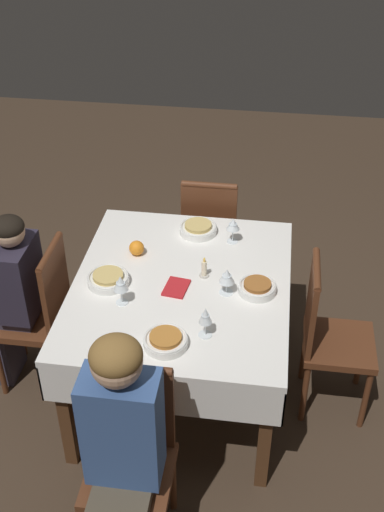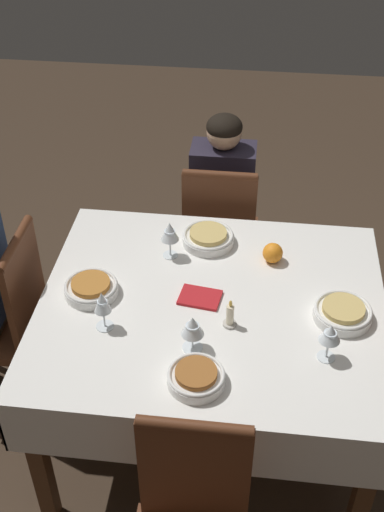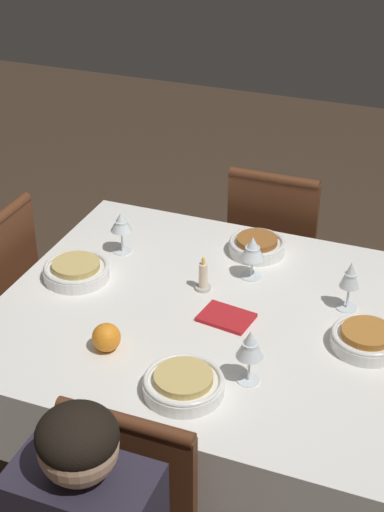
# 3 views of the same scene
# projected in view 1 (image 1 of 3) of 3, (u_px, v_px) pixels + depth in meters

# --- Properties ---
(ground_plane) EXTENTS (8.00, 8.00, 0.00)m
(ground_plane) POSITION_uv_depth(u_px,v_px,m) (183.00, 386.00, 3.66)
(ground_plane) COLOR #3D2D21
(dining_table) EXTENTS (1.28, 1.09, 0.75)m
(dining_table) POSITION_uv_depth(u_px,v_px,m) (181.00, 297.00, 3.28)
(dining_table) COLOR white
(dining_table) RESTS_ON ground_plane
(chair_east) EXTENTS (0.37, 0.36, 0.91)m
(chair_east) POSITION_uv_depth(u_px,v_px,m) (132.00, 452.00, 2.70)
(chair_east) COLOR #562D19
(chair_east) RESTS_ON ground_plane
(chair_south) EXTENTS (0.36, 0.37, 0.91)m
(chair_south) POSITION_uv_depth(u_px,v_px,m) (41.00, 311.00, 3.44)
(chair_south) COLOR #562D19
(chair_south) RESTS_ON ground_plane
(chair_west) EXTENTS (0.37, 0.36, 0.91)m
(chair_west) POSITION_uv_depth(u_px,v_px,m) (210.00, 232.00, 4.05)
(chair_west) COLOR #562D19
(chair_west) RESTS_ON ground_plane
(chair_north) EXTENTS (0.36, 0.37, 0.91)m
(chair_north) POSITION_uv_depth(u_px,v_px,m) (328.00, 333.00, 3.29)
(chair_north) COLOR #562D19
(chair_north) RESTS_ON ground_plane
(person_adult_denim) EXTENTS (0.34, 0.30, 1.22)m
(person_adult_denim) POSITION_uv_depth(u_px,v_px,m) (121.00, 451.00, 2.47)
(person_adult_denim) COLOR #4C4233
(person_adult_denim) RESTS_ON ground_plane
(person_child_dark) EXTENTS (0.30, 0.33, 1.08)m
(person_child_dark) POSITION_uv_depth(u_px,v_px,m) (11.00, 295.00, 3.40)
(person_child_dark) COLOR #383342
(person_child_dark) RESTS_ON ground_plane
(bowl_east) EXTENTS (0.20, 0.20, 0.06)m
(bowl_east) POSITION_uv_depth(u_px,v_px,m) (166.00, 340.00, 2.85)
(bowl_east) COLOR white
(bowl_east) RESTS_ON dining_table
(wine_glass_east) EXTENTS (0.06, 0.06, 0.16)m
(wine_glass_east) POSITION_uv_depth(u_px,v_px,m) (205.00, 317.00, 2.85)
(wine_glass_east) COLOR white
(wine_glass_east) RESTS_ON dining_table
(bowl_south) EXTENTS (0.21, 0.21, 0.06)m
(bowl_south) POSITION_uv_depth(u_px,v_px,m) (108.00, 279.00, 3.21)
(bowl_south) COLOR white
(bowl_south) RESTS_ON dining_table
(wine_glass_south) EXTENTS (0.07, 0.07, 0.16)m
(wine_glass_south) POSITION_uv_depth(u_px,v_px,m) (121.00, 284.00, 3.03)
(wine_glass_south) COLOR white
(wine_glass_south) RESTS_ON dining_table
(bowl_west) EXTENTS (0.21, 0.21, 0.06)m
(bowl_west) POSITION_uv_depth(u_px,v_px,m) (198.00, 228.00, 3.59)
(bowl_west) COLOR white
(bowl_west) RESTS_ON dining_table
(wine_glass_west) EXTENTS (0.07, 0.07, 0.15)m
(wine_glass_west) POSITION_uv_depth(u_px,v_px,m) (233.00, 225.00, 3.46)
(wine_glass_west) COLOR white
(wine_glass_west) RESTS_ON dining_table
(bowl_north) EXTENTS (0.19, 0.19, 0.06)m
(bowl_north) POSITION_uv_depth(u_px,v_px,m) (257.00, 287.00, 3.16)
(bowl_north) COLOR white
(bowl_north) RESTS_ON dining_table
(wine_glass_north) EXTENTS (0.08, 0.08, 0.14)m
(wine_glass_north) POSITION_uv_depth(u_px,v_px,m) (227.00, 277.00, 3.11)
(wine_glass_north) COLOR white
(wine_glass_north) RESTS_ON dining_table
(candle_centerpiece) EXTENTS (0.05, 0.05, 0.12)m
(candle_centerpiece) POSITION_uv_depth(u_px,v_px,m) (204.00, 270.00, 3.25)
(candle_centerpiece) COLOR beige
(candle_centerpiece) RESTS_ON dining_table
(orange_fruit) EXTENTS (0.08, 0.08, 0.08)m
(orange_fruit) POSITION_uv_depth(u_px,v_px,m) (137.00, 248.00, 3.41)
(orange_fruit) COLOR orange
(orange_fruit) RESTS_ON dining_table
(napkin_red_folded) EXTENTS (0.17, 0.13, 0.01)m
(napkin_red_folded) POSITION_uv_depth(u_px,v_px,m) (176.00, 288.00, 3.19)
(napkin_red_folded) COLOR red
(napkin_red_folded) RESTS_ON dining_table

